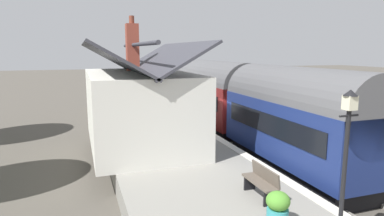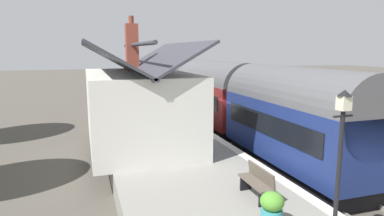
{
  "view_description": "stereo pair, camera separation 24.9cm",
  "coord_description": "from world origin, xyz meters",
  "views": [
    {
      "loc": [
        -14.51,
        7.32,
        4.94
      ],
      "look_at": [
        2.57,
        1.5,
        1.84
      ],
      "focal_mm": 31.29,
      "sensor_mm": 36.0,
      "label": 1
    },
    {
      "loc": [
        -14.59,
        7.08,
        4.94
      ],
      "look_at": [
        2.57,
        1.5,
        1.84
      ],
      "focal_mm": 31.29,
      "sensor_mm": 36.0,
      "label": 2
    }
  ],
  "objects": [
    {
      "name": "planter_by_door",
      "position": [
        -8.16,
        3.01,
        1.27
      ],
      "size": [
        0.57,
        0.57,
        0.83
      ],
      "color": "teal",
      "rests_on": "platform"
    },
    {
      "name": "planter_edge_far",
      "position": [
        10.63,
        4.93,
        1.28
      ],
      "size": [
        0.51,
        0.51,
        0.81
      ],
      "color": "#9E5138",
      "rests_on": "platform"
    },
    {
      "name": "lamp_post_platform",
      "position": [
        -8.8,
        1.73,
        3.15
      ],
      "size": [
        0.32,
        0.5,
        3.27
      ],
      "color": "black",
      "rests_on": "platform"
    },
    {
      "name": "station_sign_board",
      "position": [
        5.77,
        2.04,
        2.02
      ],
      "size": [
        0.96,
        0.06,
        1.57
      ],
      "color": "black",
      "rests_on": "platform"
    },
    {
      "name": "ground_plane",
      "position": [
        0.0,
        0.0,
        0.0
      ],
      "size": [
        160.0,
        160.0,
        0.0
      ],
      "primitive_type": "plane",
      "color": "#4C473F"
    },
    {
      "name": "planter_edge_near",
      "position": [
        7.69,
        5.5,
        1.12
      ],
      "size": [
        1.08,
        0.32,
        0.6
      ],
      "color": "black",
      "rests_on": "platform"
    },
    {
      "name": "planter_bench_right",
      "position": [
        11.33,
        3.71,
        1.12
      ],
      "size": [
        0.87,
        0.32,
        0.59
      ],
      "color": "black",
      "rests_on": "platform"
    },
    {
      "name": "rail_near",
      "position": [
        0.0,
        -1.62,
        0.07
      ],
      "size": [
        52.0,
        0.08,
        0.14
      ],
      "primitive_type": "cube",
      "color": "gray",
      "rests_on": "ground"
    },
    {
      "name": "platform_edge_coping",
      "position": [
        0.0,
        1.18,
        0.84
      ],
      "size": [
        32.0,
        0.36,
        0.02
      ],
      "primitive_type": "cube",
      "color": "beige",
      "rests_on": "platform"
    },
    {
      "name": "platform",
      "position": [
        0.0,
        3.65,
        0.42
      ],
      "size": [
        32.0,
        5.31,
        0.84
      ],
      "primitive_type": "cube",
      "color": "gray",
      "rests_on": "ground"
    },
    {
      "name": "bench_near_building",
      "position": [
        11.1,
        2.92,
        1.31
      ],
      "size": [
        1.41,
        0.47,
        0.88
      ],
      "color": "brown",
      "rests_on": "platform"
    },
    {
      "name": "rail_far",
      "position": [
        0.0,
        -0.18,
        0.07
      ],
      "size": [
        52.0,
        0.08,
        0.14
      ],
      "primitive_type": "cube",
      "color": "gray",
      "rests_on": "ground"
    },
    {
      "name": "train",
      "position": [
        0.99,
        -0.9,
        2.21
      ],
      "size": [
        16.81,
        2.73,
        4.32
      ],
      "color": "black",
      "rests_on": "ground"
    },
    {
      "name": "station_building",
      "position": [
        0.09,
        4.82,
        2.53
      ],
      "size": [
        7.88,
        4.52,
        5.7
      ],
      "color": "silver",
      "rests_on": "platform"
    },
    {
      "name": "bench_by_lamp",
      "position": [
        -6.69,
        2.59,
        1.31
      ],
      "size": [
        1.4,
        0.44,
        0.88
      ],
      "color": "brown",
      "rests_on": "platform"
    }
  ]
}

